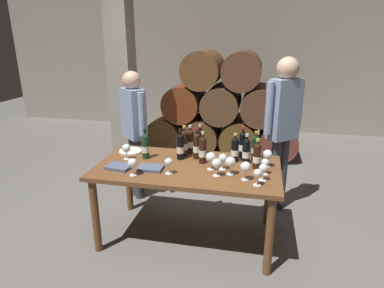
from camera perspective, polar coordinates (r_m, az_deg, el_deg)
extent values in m
plane|color=#66635E|center=(3.41, -0.72, -15.74)|extent=(14.00, 14.00, 0.00)
cube|color=gray|center=(7.00, 7.02, 14.12)|extent=(10.00, 0.24, 2.80)
cylinder|color=#543517|center=(5.81, -4.22, 2.26)|extent=(0.60, 0.90, 0.60)
cylinder|color=#51331C|center=(5.67, 1.91, 1.90)|extent=(0.60, 0.90, 0.60)
cylinder|color=#553818|center=(5.60, 8.28, 1.50)|extent=(0.60, 0.90, 0.60)
cylinder|color=brown|center=(5.60, 14.71, 1.07)|extent=(0.60, 0.90, 0.60)
cylinder|color=brown|center=(5.60, -1.23, 7.45)|extent=(0.60, 0.90, 0.60)
cylinder|color=#513621|center=(5.49, 5.24, 7.16)|extent=(0.60, 0.90, 0.60)
cylinder|color=#503120|center=(5.46, 11.86, 6.77)|extent=(0.60, 0.90, 0.60)
cylinder|color=brown|center=(5.46, 2.04, 12.94)|extent=(0.60, 0.90, 0.60)
cylinder|color=#563321|center=(5.38, 8.82, 12.67)|extent=(0.60, 0.90, 0.60)
cube|color=gray|center=(4.80, -12.02, 10.70)|extent=(0.32, 0.32, 2.60)
cube|color=brown|center=(3.06, -0.78, -4.19)|extent=(1.70, 0.90, 0.04)
cylinder|color=brown|center=(3.15, -16.49, -11.97)|extent=(0.07, 0.07, 0.72)
cylinder|color=brown|center=(2.83, 13.37, -15.47)|extent=(0.07, 0.07, 0.72)
cylinder|color=brown|center=(3.77, -10.97, -6.27)|extent=(0.07, 0.07, 0.72)
cylinder|color=brown|center=(3.51, 13.20, -8.41)|extent=(0.07, 0.07, 0.72)
cylinder|color=black|center=(3.09, 1.86, -1.41)|extent=(0.07, 0.07, 0.22)
sphere|color=black|center=(3.05, 1.88, 0.60)|extent=(0.07, 0.07, 0.07)
cylinder|color=black|center=(3.04, 1.89, 1.11)|extent=(0.03, 0.03, 0.07)
cylinder|color=tan|center=(3.03, 1.90, 1.94)|extent=(0.03, 0.03, 0.02)
cylinder|color=silver|center=(3.09, 1.86, -1.60)|extent=(0.07, 0.07, 0.06)
cylinder|color=black|center=(3.15, 7.47, -1.33)|extent=(0.07, 0.07, 0.20)
sphere|color=black|center=(3.12, 7.55, 0.46)|extent=(0.07, 0.07, 0.07)
cylinder|color=black|center=(3.11, 7.57, 0.90)|extent=(0.03, 0.03, 0.06)
cylinder|color=tan|center=(3.10, 7.60, 1.63)|extent=(0.03, 0.03, 0.02)
cylinder|color=silver|center=(3.16, 7.47, -1.50)|extent=(0.07, 0.07, 0.06)
cylinder|color=black|center=(3.28, 8.80, -0.42)|extent=(0.07, 0.07, 0.21)
sphere|color=black|center=(3.25, 8.90, 1.47)|extent=(0.07, 0.07, 0.07)
cylinder|color=black|center=(3.24, 8.92, 1.94)|extent=(0.03, 0.03, 0.07)
cylinder|color=#B21E23|center=(3.23, 8.96, 2.72)|extent=(0.03, 0.03, 0.02)
cylinder|color=silver|center=(3.28, 8.79, -0.60)|extent=(0.07, 0.07, 0.06)
cylinder|color=black|center=(3.27, -1.35, -0.22)|extent=(0.07, 0.07, 0.22)
sphere|color=black|center=(3.23, -1.37, 1.72)|extent=(0.07, 0.07, 0.07)
cylinder|color=black|center=(3.23, -1.37, 2.20)|extent=(0.03, 0.03, 0.07)
cylinder|color=gold|center=(3.21, -1.38, 3.01)|extent=(0.03, 0.03, 0.03)
cylinder|color=silver|center=(3.27, -1.35, -0.40)|extent=(0.07, 0.07, 0.07)
cylinder|color=black|center=(3.35, -0.32, 0.13)|extent=(0.07, 0.07, 0.21)
sphere|color=black|center=(3.32, -0.32, 1.91)|extent=(0.07, 0.07, 0.07)
cylinder|color=black|center=(3.31, -0.32, 2.35)|extent=(0.03, 0.03, 0.06)
cylinder|color=silver|center=(3.30, -0.32, 3.08)|extent=(0.03, 0.03, 0.02)
cylinder|color=silver|center=(3.36, -0.32, -0.03)|extent=(0.07, 0.07, 0.06)
cylinder|color=#19381E|center=(3.23, -8.10, -0.72)|extent=(0.07, 0.07, 0.21)
sphere|color=#19381E|center=(3.20, -8.19, 1.15)|extent=(0.07, 0.07, 0.07)
cylinder|color=#19381E|center=(3.19, -8.21, 1.61)|extent=(0.03, 0.03, 0.07)
cylinder|color=black|center=(3.18, -8.25, 2.38)|extent=(0.03, 0.03, 0.02)
cylinder|color=silver|center=(3.24, -8.09, -0.90)|extent=(0.07, 0.07, 0.06)
cylinder|color=black|center=(3.20, 0.83, -0.67)|extent=(0.07, 0.07, 0.22)
sphere|color=black|center=(3.16, 0.84, 1.29)|extent=(0.07, 0.07, 0.07)
cylinder|color=black|center=(3.15, 0.84, 1.77)|extent=(0.03, 0.03, 0.07)
cylinder|color=#B21E23|center=(3.14, 0.85, 2.59)|extent=(0.03, 0.03, 0.02)
cylinder|color=silver|center=(3.20, 0.83, -0.86)|extent=(0.07, 0.07, 0.07)
cylinder|color=black|center=(3.23, 11.00, -0.98)|extent=(0.07, 0.07, 0.20)
sphere|color=black|center=(3.20, 11.11, 0.79)|extent=(0.07, 0.07, 0.07)
cylinder|color=black|center=(3.19, 11.14, 1.22)|extent=(0.03, 0.03, 0.06)
cylinder|color=gold|center=(3.18, 11.18, 1.95)|extent=(0.03, 0.03, 0.02)
cylinder|color=silver|center=(3.24, 10.98, -1.15)|extent=(0.07, 0.07, 0.06)
cylinder|color=black|center=(3.11, 9.42, -1.62)|extent=(0.07, 0.07, 0.20)
sphere|color=black|center=(3.07, 9.53, 0.28)|extent=(0.07, 0.07, 0.07)
cylinder|color=black|center=(3.07, 9.55, 0.74)|extent=(0.03, 0.03, 0.06)
cylinder|color=silver|center=(3.05, 9.60, 1.53)|extent=(0.03, 0.03, 0.02)
cylinder|color=silver|center=(3.11, 9.41, -1.80)|extent=(0.07, 0.07, 0.06)
cylinder|color=black|center=(3.02, 11.23, -2.43)|extent=(0.07, 0.07, 0.20)
sphere|color=black|center=(2.98, 11.36, -0.55)|extent=(0.07, 0.07, 0.07)
cylinder|color=black|center=(2.98, 11.39, -0.10)|extent=(0.03, 0.03, 0.06)
cylinder|color=gold|center=(2.96, 11.44, 0.68)|extent=(0.03, 0.03, 0.02)
cylinder|color=silver|center=(3.02, 11.22, -2.60)|extent=(0.07, 0.07, 0.06)
cylinder|color=black|center=(3.18, -2.04, -0.81)|extent=(0.07, 0.07, 0.21)
sphere|color=black|center=(3.15, -2.07, 1.14)|extent=(0.07, 0.07, 0.07)
cylinder|color=black|center=(3.14, -2.07, 1.62)|extent=(0.03, 0.03, 0.07)
cylinder|color=black|center=(3.13, -2.08, 2.42)|extent=(0.03, 0.03, 0.02)
cylinder|color=silver|center=(3.19, -2.04, -0.99)|extent=(0.07, 0.07, 0.06)
cylinder|color=black|center=(3.30, 1.40, -0.01)|extent=(0.07, 0.07, 0.22)
sphere|color=black|center=(3.27, 1.42, 1.92)|extent=(0.07, 0.07, 0.07)
cylinder|color=black|center=(3.26, 1.42, 2.41)|extent=(0.03, 0.03, 0.07)
cylinder|color=tan|center=(3.25, 1.43, 3.21)|extent=(0.03, 0.03, 0.03)
cylinder|color=silver|center=(3.31, 1.40, -0.19)|extent=(0.07, 0.07, 0.07)
cylinder|color=white|center=(2.72, 11.24, -7.06)|extent=(0.06, 0.06, 0.00)
cylinder|color=white|center=(2.70, 11.30, -6.29)|extent=(0.01, 0.01, 0.07)
sphere|color=white|center=(2.67, 11.39, -5.00)|extent=(0.07, 0.07, 0.07)
cylinder|color=white|center=(2.94, 12.51, -5.11)|extent=(0.06, 0.06, 0.00)
cylinder|color=white|center=(2.93, 12.57, -4.40)|extent=(0.01, 0.01, 0.07)
sphere|color=white|center=(2.90, 12.66, -3.19)|extent=(0.07, 0.07, 0.07)
cylinder|color=white|center=(2.89, -4.05, -5.14)|extent=(0.06, 0.06, 0.00)
cylinder|color=white|center=(2.87, -4.07, -4.41)|extent=(0.01, 0.01, 0.07)
sphere|color=white|center=(2.85, -4.10, -3.15)|extent=(0.07, 0.07, 0.07)
cylinder|color=white|center=(2.85, 4.29, -5.52)|extent=(0.06, 0.06, 0.00)
cylinder|color=white|center=(2.83, 4.31, -4.78)|extent=(0.01, 0.01, 0.07)
sphere|color=white|center=(2.80, 4.35, -3.39)|extent=(0.09, 0.09, 0.09)
cylinder|color=white|center=(2.98, 5.34, -4.39)|extent=(0.06, 0.06, 0.00)
cylinder|color=white|center=(2.97, 5.37, -3.68)|extent=(0.01, 0.01, 0.07)
sphere|color=white|center=(2.94, 5.41, -2.42)|extent=(0.08, 0.08, 0.08)
cylinder|color=white|center=(2.89, 6.63, -5.24)|extent=(0.06, 0.06, 0.00)
cylinder|color=white|center=(2.87, 6.66, -4.51)|extent=(0.01, 0.01, 0.07)
sphere|color=white|center=(2.84, 6.72, -3.10)|extent=(0.09, 0.09, 0.09)
cylinder|color=white|center=(2.90, -10.22, -5.35)|extent=(0.06, 0.06, 0.00)
cylinder|color=white|center=(2.88, -10.27, -4.62)|extent=(0.01, 0.01, 0.07)
sphere|color=white|center=(2.85, -10.35, -3.27)|extent=(0.08, 0.08, 0.08)
cylinder|color=white|center=(2.97, 3.26, -4.42)|extent=(0.06, 0.06, 0.00)
cylinder|color=white|center=(2.96, 3.27, -3.70)|extent=(0.01, 0.01, 0.07)
sphere|color=white|center=(2.93, 3.30, -2.32)|extent=(0.09, 0.09, 0.09)
cylinder|color=white|center=(3.11, 12.87, -3.83)|extent=(0.06, 0.06, 0.00)
cylinder|color=white|center=(3.09, 12.93, -3.14)|extent=(0.01, 0.01, 0.07)
sphere|color=white|center=(3.07, 13.03, -1.82)|extent=(0.09, 0.09, 0.09)
cylinder|color=white|center=(3.27, -11.28, -2.56)|extent=(0.06, 0.06, 0.00)
cylinder|color=white|center=(3.26, -11.33, -1.90)|extent=(0.01, 0.01, 0.07)
sphere|color=white|center=(3.24, -11.41, -0.70)|extent=(0.08, 0.08, 0.08)
cylinder|color=white|center=(2.80, 9.21, -6.15)|extent=(0.06, 0.06, 0.00)
cylinder|color=white|center=(2.78, 9.25, -5.40)|extent=(0.01, 0.01, 0.07)
sphere|color=white|center=(2.75, 9.33, -3.96)|extent=(0.09, 0.09, 0.09)
cylinder|color=white|center=(2.82, 12.19, -6.19)|extent=(0.06, 0.06, 0.00)
cylinder|color=white|center=(2.80, 12.24, -5.44)|extent=(0.01, 0.01, 0.07)
sphere|color=white|center=(2.77, 12.34, -4.15)|extent=(0.07, 0.07, 0.07)
cube|color=#4C5670|center=(2.99, -7.23, -4.17)|extent=(0.22, 0.16, 0.03)
cube|color=#4C5670|center=(3.07, -12.62, -3.90)|extent=(0.24, 0.19, 0.03)
cylinder|color=white|center=(3.47, -10.66, -1.21)|extent=(0.24, 0.24, 0.01)
cylinder|color=#383842|center=(3.85, 15.41, -5.01)|extent=(0.11, 0.11, 0.85)
cylinder|color=#383842|center=(3.78, 14.19, -5.36)|extent=(0.11, 0.11, 0.85)
cube|color=#8499BC|center=(3.59, 15.78, 5.83)|extent=(0.36, 0.34, 0.64)
cylinder|color=#8499BC|center=(3.73, 18.17, 6.57)|extent=(0.08, 0.08, 0.54)
cylinder|color=#8499BC|center=(3.44, 13.29, 6.06)|extent=(0.08, 0.08, 0.54)
sphere|color=tan|center=(3.52, 16.39, 12.57)|extent=(0.23, 0.23, 0.23)
cylinder|color=#383842|center=(4.10, -10.01, -3.78)|extent=(0.11, 0.11, 0.77)
cylinder|color=#383842|center=(4.01, -9.31, -4.27)|extent=(0.11, 0.11, 0.77)
cube|color=#8499BC|center=(3.85, -10.20, 5.26)|extent=(0.36, 0.35, 0.58)
cylinder|color=#8499BC|center=(4.03, -11.56, 6.18)|extent=(0.08, 0.08, 0.49)
cylinder|color=#8499BC|center=(3.66, -8.75, 5.11)|extent=(0.08, 0.08, 0.49)
sphere|color=tan|center=(3.78, -10.53, 10.89)|extent=(0.21, 0.21, 0.21)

